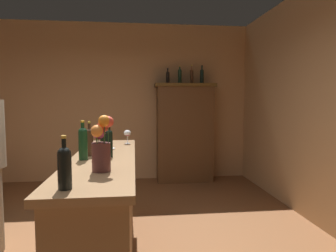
{
  "coord_description": "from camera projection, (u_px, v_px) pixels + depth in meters",
  "views": [
    {
      "loc": [
        0.5,
        -2.38,
        1.47
      ],
      "look_at": [
        0.83,
        0.52,
        1.23
      ],
      "focal_mm": 31.51,
      "sensor_mm": 36.0,
      "label": 1
    }
  ],
  "objects": [
    {
      "name": "wine_glass_front",
      "position": [
        127.0,
        134.0,
        3.39
      ],
      "size": [
        0.08,
        0.08,
        0.16
      ],
      "color": "white",
      "rests_on": "bar_counter"
    },
    {
      "name": "cheese_plate",
      "position": [
        108.0,
        149.0,
        2.98
      ],
      "size": [
        0.15,
        0.15,
        0.01
      ],
      "primitive_type": "cylinder",
      "color": "white",
      "rests_on": "bar_counter"
    },
    {
      "name": "display_cabinet",
      "position": [
        185.0,
        131.0,
        5.43
      ],
      "size": [
        1.09,
        0.44,
        1.8
      ],
      "color": "brown",
      "rests_on": "ground"
    },
    {
      "name": "wine_bottle_pinot",
      "position": [
        104.0,
        137.0,
        2.83
      ],
      "size": [
        0.08,
        0.08,
        0.33
      ],
      "color": "black",
      "rests_on": "bar_counter"
    },
    {
      "name": "flower_arrangement",
      "position": [
        101.0,
        143.0,
        2.03
      ],
      "size": [
        0.15,
        0.17,
        0.39
      ],
      "color": "#532A2A",
      "rests_on": "bar_counter"
    },
    {
      "name": "wine_bottle_chardonnay",
      "position": [
        83.0,
        142.0,
        2.44
      ],
      "size": [
        0.07,
        0.07,
        0.33
      ],
      "color": "#14371B",
      "rests_on": "bar_counter"
    },
    {
      "name": "wine_glass_mid",
      "position": [
        109.0,
        137.0,
        3.14
      ],
      "size": [
        0.07,
        0.07,
        0.15
      ],
      "color": "white",
      "rests_on": "bar_counter"
    },
    {
      "name": "bar_counter",
      "position": [
        104.0,
        211.0,
        2.63
      ],
      "size": [
        0.55,
        2.23,
        0.99
      ],
      "color": "olive",
      "rests_on": "ground"
    },
    {
      "name": "display_bottle_midright",
      "position": [
        202.0,
        76.0,
        5.38
      ],
      "size": [
        0.07,
        0.07,
        0.34
      ],
      "color": "black",
      "rests_on": "display_cabinet"
    },
    {
      "name": "wine_bottle_riesling",
      "position": [
        109.0,
        142.0,
        2.56
      ],
      "size": [
        0.06,
        0.06,
        0.3
      ],
      "color": "black",
      "rests_on": "bar_counter"
    },
    {
      "name": "display_bottle_midleft",
      "position": [
        180.0,
        75.0,
        5.33
      ],
      "size": [
        0.07,
        0.07,
        0.32
      ],
      "color": "#1A321E",
      "rests_on": "display_cabinet"
    },
    {
      "name": "wall_back",
      "position": [
        107.0,
        102.0,
        5.53
      ],
      "size": [
        5.4,
        0.12,
        2.92
      ],
      "primitive_type": "cube",
      "color": "tan",
      "rests_on": "ground"
    },
    {
      "name": "wine_bottle_rose",
      "position": [
        65.0,
        166.0,
        1.62
      ],
      "size": [
        0.08,
        0.08,
        0.3
      ],
      "color": "black",
      "rests_on": "bar_counter"
    },
    {
      "name": "wine_bottle_malbec",
      "position": [
        90.0,
        141.0,
        2.61
      ],
      "size": [
        0.06,
        0.06,
        0.31
      ],
      "color": "#412819",
      "rests_on": "bar_counter"
    },
    {
      "name": "display_bottle_left",
      "position": [
        168.0,
        77.0,
        5.31
      ],
      "size": [
        0.06,
        0.06,
        0.28
      ],
      "color": "black",
      "rests_on": "display_cabinet"
    },
    {
      "name": "display_bottle_center",
      "position": [
        192.0,
        76.0,
        5.36
      ],
      "size": [
        0.07,
        0.07,
        0.33
      ],
      "color": "#482917",
      "rests_on": "display_cabinet"
    }
  ]
}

